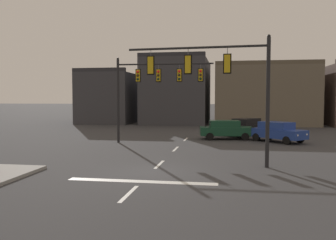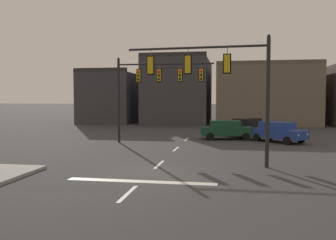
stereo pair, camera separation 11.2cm
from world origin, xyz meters
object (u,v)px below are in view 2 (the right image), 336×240
Objects in this scene: signal_mast_near_side at (220,76)px; car_lot_nearside at (278,131)px; signal_mast_far_side at (151,82)px; car_lot_middle at (247,127)px; car_lot_farside at (226,129)px.

car_lot_nearside is at bearing 68.60° from signal_mast_near_side.
signal_mast_near_side and signal_mast_far_side have the same top height.
signal_mast_near_side is at bearing -111.40° from car_lot_nearside.
signal_mast_near_side is 16.19m from car_lot_middle.
signal_mast_near_side is at bearing -57.50° from signal_mast_far_side.
car_lot_nearside is 4.29m from car_lot_farside.
car_lot_middle is (2.05, 15.61, -3.78)m from signal_mast_near_side.
signal_mast_far_side is at bearing -137.16° from car_lot_middle.
car_lot_nearside is 5.15m from car_lot_middle.
signal_mast_near_side is 12.40m from car_lot_nearside.
signal_mast_near_side is 1.60× the size of car_lot_farside.
car_lot_nearside and car_lot_middle have the same top height.
car_lot_nearside and car_lot_farside have the same top height.
signal_mast_far_side is 1.70× the size of car_lot_nearside.
car_lot_farside is at bearing 162.29° from car_lot_nearside.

